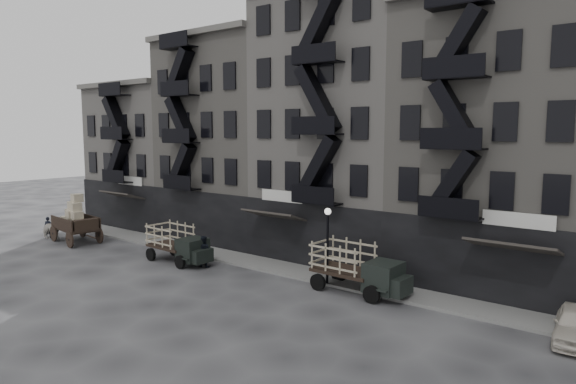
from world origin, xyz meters
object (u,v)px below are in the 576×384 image
Objects in this scene: stake_truck_west at (178,241)px; pedestrian_mid at (203,251)px; horse at (51,230)px; pedestrian_west at (48,227)px; stake_truck_east at (357,265)px; wagon at (74,215)px.

stake_truck_west is 2.53× the size of pedestrian_mid.
pedestrian_west is at bearing 57.16° from horse.
horse is at bearing -9.35° from pedestrian_mid.
pedestrian_west reaches higher than horse.
horse is 25.63m from stake_truck_east.
stake_truck_east reaches higher than stake_truck_west.
stake_truck_west is at bearing -8.89° from pedestrian_mid.
horse is at bearing -53.83° from pedestrian_west.
pedestrian_west is 0.85× the size of pedestrian_mid.
pedestrian_mid is at bearing -101.80° from horse.
wagon is 0.92× the size of stake_truck_west.
wagon is at bearing -10.99° from pedestrian_mid.
stake_truck_west is at bearing -34.00° from pedestrian_west.
stake_truck_west is at bearing -170.88° from stake_truck_east.
pedestrian_mid reaches higher than pedestrian_west.
pedestrian_mid is at bearing 9.60° from stake_truck_west.
pedestrian_mid is at bearing 12.70° from wagon.
stake_truck_west is (10.82, 0.92, -0.68)m from wagon.
wagon is 3.43m from pedestrian_west.
wagon is 12.97m from pedestrian_mid.
stake_truck_west reaches higher than pedestrian_mid.
horse is at bearing -157.14° from wagon.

